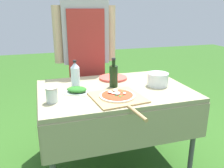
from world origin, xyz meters
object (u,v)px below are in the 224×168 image
(person_cook, at_px, (85,47))
(mixing_tub, at_px, (158,79))
(pizza_on_peel, at_px, (118,97))
(oil_bottle, at_px, (114,76))
(sauce_jar, at_px, (52,96))
(prep_table, at_px, (114,97))
(water_bottle, at_px, (75,74))
(plate_stack, at_px, (113,78))
(herb_container, at_px, (77,90))

(person_cook, xyz_separation_m, mixing_tub, (0.49, -0.67, -0.19))
(pizza_on_peel, relative_size, oil_bottle, 2.48)
(person_cook, distance_m, mixing_tub, 0.85)
(mixing_tub, bearing_deg, person_cook, 125.93)
(sauce_jar, bearing_deg, mixing_tub, 7.85)
(mixing_tub, xyz_separation_m, sauce_jar, (-0.89, -0.12, -0.01))
(prep_table, relative_size, pizza_on_peel, 2.02)
(pizza_on_peel, xyz_separation_m, mixing_tub, (0.42, 0.19, 0.04))
(oil_bottle, bearing_deg, sauce_jar, -158.84)
(sauce_jar, bearing_deg, pizza_on_peel, -8.74)
(sauce_jar, bearing_deg, person_cook, 63.24)
(water_bottle, height_order, mixing_tub, water_bottle)
(prep_table, height_order, oil_bottle, oil_bottle)
(plate_stack, bearing_deg, pizza_on_peel, -103.28)
(prep_table, height_order, sauce_jar, sauce_jar)
(prep_table, relative_size, sauce_jar, 11.39)
(pizza_on_peel, height_order, mixing_tub, mixing_tub)
(oil_bottle, height_order, mixing_tub, oil_bottle)
(herb_container, bearing_deg, prep_table, 1.46)
(oil_bottle, distance_m, mixing_tub, 0.38)
(herb_container, relative_size, sauce_jar, 2.11)
(water_bottle, distance_m, plate_stack, 0.40)
(water_bottle, bearing_deg, prep_table, -25.74)
(water_bottle, height_order, herb_container, water_bottle)
(oil_bottle, distance_m, sauce_jar, 0.56)
(water_bottle, bearing_deg, sauce_jar, -125.42)
(plate_stack, relative_size, sauce_jar, 2.43)
(pizza_on_peel, xyz_separation_m, plate_stack, (0.12, 0.49, -0.00))
(herb_container, bearing_deg, sauce_jar, -143.03)
(prep_table, bearing_deg, plate_stack, 74.28)
(pizza_on_peel, relative_size, mixing_tub, 3.42)
(pizza_on_peel, xyz_separation_m, water_bottle, (-0.25, 0.37, 0.09))
(pizza_on_peel, relative_size, herb_container, 2.68)
(person_cook, distance_m, herb_container, 0.71)
(person_cook, relative_size, oil_bottle, 6.82)
(prep_table, distance_m, plate_stack, 0.29)
(person_cook, xyz_separation_m, water_bottle, (-0.19, -0.50, -0.14))
(prep_table, distance_m, herb_container, 0.33)
(person_cook, relative_size, sauce_jar, 15.51)
(water_bottle, xyz_separation_m, plate_stack, (0.37, 0.12, -0.10))
(mixing_tub, xyz_separation_m, plate_stack, (-0.31, 0.30, -0.05))
(mixing_tub, bearing_deg, sauce_jar, -172.15)
(pizza_on_peel, bearing_deg, person_cook, 87.98)
(person_cook, xyz_separation_m, pizza_on_peel, (0.07, -0.87, -0.23))
(herb_container, bearing_deg, water_bottle, 84.60)
(prep_table, height_order, herb_container, herb_container)
(oil_bottle, bearing_deg, person_cook, 101.14)
(person_cook, bearing_deg, prep_table, 103.92)
(plate_stack, bearing_deg, herb_container, -144.76)
(prep_table, distance_m, person_cook, 0.73)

